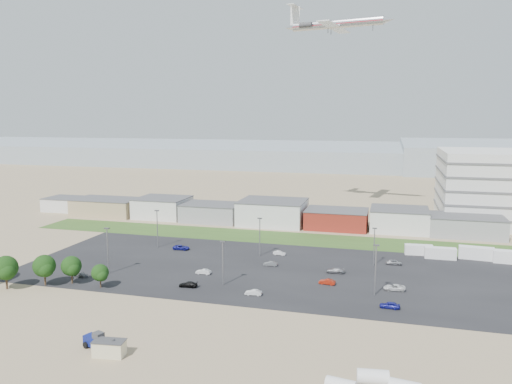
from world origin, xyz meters
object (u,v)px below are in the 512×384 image
(parked_car_3, at_px, (188,284))
(parked_car_9, at_px, (181,247))
(parked_car_2, at_px, (390,305))
(parked_car_13, at_px, (253,292))
(telehandler, at_px, (95,340))
(parked_car_12, at_px, (335,271))
(parked_car_0, at_px, (394,287))
(parked_car_10, at_px, (81,275))
(parked_car_11, at_px, (279,253))
(parked_car_8, at_px, (394,262))
(box_trailer_a, at_px, (419,250))
(parked_car_1, at_px, (327,282))
(airliner, at_px, (337,24))
(portable_shed, at_px, (109,348))
(parked_car_4, at_px, (203,272))
(parked_car_7, at_px, (271,264))
(storage_tank_nw, at_px, (373,377))

(parked_car_3, height_order, parked_car_9, parked_car_9)
(parked_car_2, height_order, parked_car_13, parked_car_2)
(telehandler, height_order, parked_car_12, telehandler)
(parked_car_0, xyz_separation_m, parked_car_10, (-69.89, -9.66, -0.08))
(parked_car_12, bearing_deg, parked_car_11, -130.75)
(parked_car_0, distance_m, parked_car_12, 15.97)
(parked_car_11, height_order, parked_car_12, parked_car_12)
(telehandler, bearing_deg, parked_car_8, 72.46)
(parked_car_8, bearing_deg, parked_car_13, 133.17)
(parked_car_10, bearing_deg, box_trailer_a, -55.36)
(parked_car_1, bearing_deg, airliner, -168.00)
(portable_shed, xyz_separation_m, parked_car_11, (12.96, 62.52, -0.70))
(box_trailer_a, relative_size, parked_car_13, 2.09)
(parked_car_0, height_order, parked_car_4, parked_car_0)
(parked_car_7, distance_m, parked_car_10, 44.92)
(parked_car_11, bearing_deg, parked_car_2, -131.25)
(telehandler, xyz_separation_m, parked_car_12, (32.58, 49.05, -0.81))
(airliner, relative_size, parked_car_4, 11.49)
(parked_car_10, bearing_deg, parked_car_4, -63.73)
(parked_car_12, bearing_deg, airliner, -177.54)
(portable_shed, height_order, parked_car_1, portable_shed)
(parked_car_12, relative_size, parked_car_13, 1.25)
(telehandler, distance_m, parked_car_11, 63.04)
(telehandler, distance_m, parked_car_9, 60.02)
(parked_car_10, xyz_separation_m, parked_car_12, (56.42, 18.23, 0.08))
(parked_car_2, bearing_deg, parked_car_11, -134.14)
(parked_car_10, distance_m, parked_car_12, 59.29)
(storage_tank_nw, height_order, box_trailer_a, box_trailer_a)
(parked_car_7, height_order, parked_car_8, parked_car_8)
(storage_tank_nw, xyz_separation_m, parked_car_11, (-26.64, 60.79, -0.73))
(parked_car_9, bearing_deg, parked_car_3, -155.25)
(box_trailer_a, xyz_separation_m, parked_car_12, (-19.83, -21.96, -0.73))
(parked_car_4, distance_m, parked_car_9, 23.32)
(telehandler, xyz_separation_m, parked_car_9, (-11.09, 58.98, -0.78))
(portable_shed, distance_m, parked_car_8, 74.66)
(telehandler, xyz_separation_m, parked_car_11, (16.45, 60.85, -0.88))
(telehandler, relative_size, parked_car_0, 1.51)
(portable_shed, bearing_deg, parked_car_13, 58.20)
(parked_car_3, xyz_separation_m, parked_car_12, (29.72, 18.24, 0.03))
(parked_car_2, height_order, parked_car_9, parked_car_2)
(parked_car_1, height_order, parked_car_7, parked_car_1)
(airliner, height_order, parked_car_4, airliner)
(box_trailer_a, height_order, parked_car_13, box_trailer_a)
(parked_car_4, bearing_deg, parked_car_3, 0.80)
(parked_car_12, bearing_deg, parked_car_0, 52.98)
(storage_tank_nw, xyz_separation_m, parked_car_10, (-66.94, 30.75, -0.74))
(airliner, height_order, parked_car_3, airliner)
(parked_car_0, height_order, parked_car_10, parked_car_0)
(airliner, relative_size, parked_car_1, 11.28)
(parked_car_4, bearing_deg, parked_car_13, 55.46)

